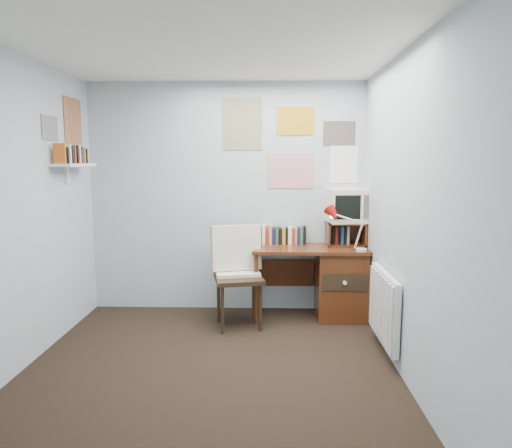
{
  "coord_description": "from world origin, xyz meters",
  "views": [
    {
      "loc": [
        0.46,
        -3.25,
        1.66
      ],
      "look_at": [
        0.35,
        1.0,
        1.07
      ],
      "focal_mm": 32.0,
      "sensor_mm": 36.0,
      "label": 1
    }
  ],
  "objects_px": {
    "tv_riser": "(346,234)",
    "wall_shelf": "(74,165)",
    "desk_lamp": "(362,232)",
    "radiator": "(384,307)",
    "crt_tv": "(347,204)",
    "desk": "(335,280)",
    "desk_chair": "(239,279)"
  },
  "relations": [
    {
      "from": "desk",
      "to": "crt_tv",
      "type": "xyz_separation_m",
      "value": [
        0.13,
        0.13,
        0.8
      ]
    },
    {
      "from": "tv_riser",
      "to": "wall_shelf",
      "type": "bearing_deg",
      "value": -169.68
    },
    {
      "from": "wall_shelf",
      "to": "desk",
      "type": "bearing_deg",
      "value": 8.4
    },
    {
      "from": "desk_lamp",
      "to": "crt_tv",
      "type": "distance_m",
      "value": 0.44
    },
    {
      "from": "crt_tv",
      "to": "wall_shelf",
      "type": "height_order",
      "value": "wall_shelf"
    },
    {
      "from": "desk_lamp",
      "to": "radiator",
      "type": "bearing_deg",
      "value": -87.03
    },
    {
      "from": "crt_tv",
      "to": "wall_shelf",
      "type": "bearing_deg",
      "value": -176.67
    },
    {
      "from": "desk_chair",
      "to": "wall_shelf",
      "type": "xyz_separation_m",
      "value": [
        -1.57,
        -0.07,
        1.13
      ]
    },
    {
      "from": "crt_tv",
      "to": "radiator",
      "type": "xyz_separation_m",
      "value": [
        0.16,
        -1.06,
        -0.78
      ]
    },
    {
      "from": "desk_lamp",
      "to": "tv_riser",
      "type": "relative_size",
      "value": 0.99
    },
    {
      "from": "desk_chair",
      "to": "wall_shelf",
      "type": "distance_m",
      "value": 1.93
    },
    {
      "from": "desk_lamp",
      "to": "radiator",
      "type": "height_order",
      "value": "desk_lamp"
    },
    {
      "from": "tv_riser",
      "to": "radiator",
      "type": "bearing_deg",
      "value": -80.72
    },
    {
      "from": "tv_riser",
      "to": "desk",
      "type": "bearing_deg",
      "value": -137.04
    },
    {
      "from": "crt_tv",
      "to": "radiator",
      "type": "distance_m",
      "value": 1.33
    },
    {
      "from": "desk_chair",
      "to": "tv_riser",
      "type": "relative_size",
      "value": 2.46
    },
    {
      "from": "tv_riser",
      "to": "radiator",
      "type": "xyz_separation_m",
      "value": [
        0.17,
        -1.04,
        -0.47
      ]
    },
    {
      "from": "desk",
      "to": "desk_chair",
      "type": "bearing_deg",
      "value": -163.11
    },
    {
      "from": "desk",
      "to": "desk_chair",
      "type": "height_order",
      "value": "desk_chair"
    },
    {
      "from": "desk_lamp",
      "to": "wall_shelf",
      "type": "height_order",
      "value": "wall_shelf"
    },
    {
      "from": "desk",
      "to": "crt_tv",
      "type": "bearing_deg",
      "value": 45.26
    },
    {
      "from": "radiator",
      "to": "tv_riser",
      "type": "bearing_deg",
      "value": 99.28
    },
    {
      "from": "desk",
      "to": "wall_shelf",
      "type": "xyz_separation_m",
      "value": [
        -2.57,
        -0.38,
        1.21
      ]
    },
    {
      "from": "tv_riser",
      "to": "radiator",
      "type": "height_order",
      "value": "tv_riser"
    },
    {
      "from": "crt_tv",
      "to": "radiator",
      "type": "relative_size",
      "value": 0.51
    },
    {
      "from": "desk_lamp",
      "to": "tv_riser",
      "type": "height_order",
      "value": "desk_lamp"
    },
    {
      "from": "tv_riser",
      "to": "crt_tv",
      "type": "height_order",
      "value": "crt_tv"
    },
    {
      "from": "desk",
      "to": "radiator",
      "type": "relative_size",
      "value": 1.5
    },
    {
      "from": "desk_chair",
      "to": "crt_tv",
      "type": "height_order",
      "value": "crt_tv"
    },
    {
      "from": "radiator",
      "to": "crt_tv",
      "type": "bearing_deg",
      "value": 98.55
    },
    {
      "from": "desk",
      "to": "tv_riser",
      "type": "height_order",
      "value": "tv_riser"
    },
    {
      "from": "tv_riser",
      "to": "radiator",
      "type": "distance_m",
      "value": 1.15
    }
  ]
}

